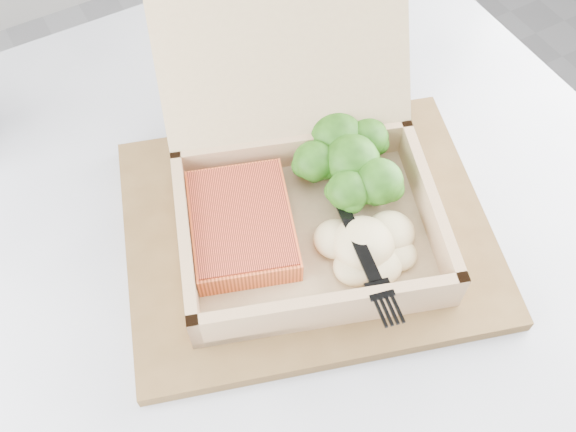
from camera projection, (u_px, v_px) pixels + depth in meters
cafe_table at (276, 333)px, 0.77m from camera, size 0.81×0.81×0.73m
serving_tray at (307, 230)px, 0.62m from camera, size 0.41×0.37×0.01m
takeout_container at (300, 167)px, 0.59m from camera, size 0.32×0.35×0.19m
salmon_fillet at (242, 225)px, 0.58m from camera, size 0.13×0.14×0.02m
broccoli_pile at (351, 165)px, 0.61m from camera, size 0.12×0.12×0.04m
mashed_potatoes at (363, 243)px, 0.57m from camera, size 0.09×0.08×0.03m
plastic_fork at (348, 216)px, 0.57m from camera, size 0.05×0.15×0.02m
receipt at (211, 102)px, 0.72m from camera, size 0.10×0.15×0.00m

